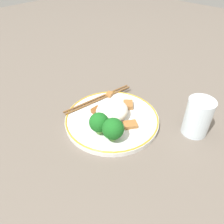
% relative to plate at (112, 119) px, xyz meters
% --- Properties ---
extents(ground_plane, '(3.00, 3.00, 0.00)m').
position_rel_plate_xyz_m(ground_plane, '(0.00, 0.00, -0.01)').
color(ground_plane, '#665B51').
extents(plate, '(0.27, 0.27, 0.02)m').
position_rel_plate_xyz_m(plate, '(0.00, 0.00, 0.00)').
color(plate, white).
rests_on(plate, ground_plane).
extents(rice_mound, '(0.09, 0.10, 0.05)m').
position_rel_plate_xyz_m(rice_mound, '(0.00, -0.00, 0.03)').
color(rice_mound, white).
rests_on(rice_mound, plate).
extents(broccoli_back_left, '(0.05, 0.05, 0.06)m').
position_rel_plate_xyz_m(broccoli_back_left, '(-0.02, 0.07, 0.04)').
color(broccoli_back_left, '#7FB756').
rests_on(broccoli_back_left, plate).
extents(broccoli_back_center, '(0.06, 0.06, 0.06)m').
position_rel_plate_xyz_m(broccoli_back_center, '(-0.06, 0.06, 0.04)').
color(broccoli_back_center, '#7FB756').
rests_on(broccoli_back_center, plate).
extents(meat_near_front, '(0.02, 0.03, 0.01)m').
position_rel_plate_xyz_m(meat_near_front, '(0.05, 0.01, 0.01)').
color(meat_near_front, brown).
rests_on(meat_near_front, plate).
extents(meat_near_left, '(0.04, 0.05, 0.01)m').
position_rel_plate_xyz_m(meat_near_left, '(0.00, -0.07, 0.01)').
color(meat_near_left, '#9E6633').
rests_on(meat_near_left, plate).
extents(meat_near_right, '(0.04, 0.05, 0.01)m').
position_rel_plate_xyz_m(meat_near_right, '(-0.06, -0.01, 0.01)').
color(meat_near_right, '#9E6633').
rests_on(meat_near_right, plate).
extents(meat_near_back, '(0.03, 0.03, 0.01)m').
position_rel_plate_xyz_m(meat_near_back, '(0.08, -0.07, 0.01)').
color(meat_near_back, '#9E6633').
rests_on(meat_near_back, plate).
extents(chopsticks, '(0.06, 0.24, 0.01)m').
position_rel_plate_xyz_m(chopsticks, '(0.09, -0.04, 0.01)').
color(chopsticks, brown).
rests_on(chopsticks, plate).
extents(drinking_glass, '(0.07, 0.07, 0.10)m').
position_rel_plate_xyz_m(drinking_glass, '(-0.19, -0.12, 0.04)').
color(drinking_glass, silver).
rests_on(drinking_glass, ground_plane).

